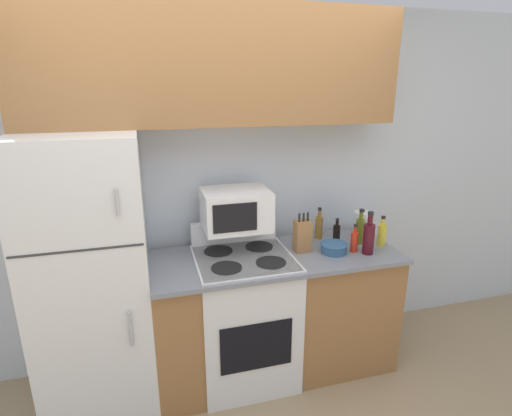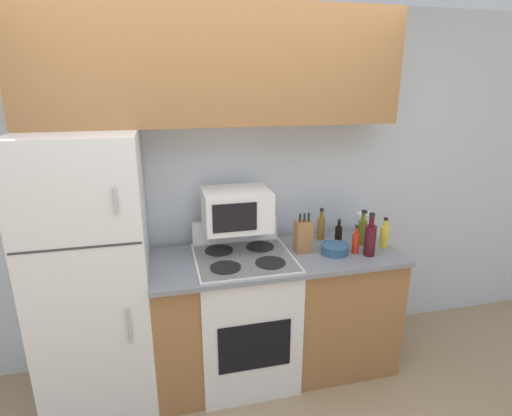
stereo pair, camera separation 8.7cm
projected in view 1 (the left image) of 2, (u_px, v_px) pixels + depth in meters
name	position (u px, v px, depth m)	size (l,w,h in m)	color
ground_plane	(240.00, 405.00, 2.63)	(12.00, 12.00, 0.00)	tan
wall_back	(215.00, 192.00, 2.89)	(8.00, 0.05, 2.55)	silver
lower_cabinets	(275.00, 312.00, 2.86)	(1.69, 0.66, 0.91)	#9E6B3D
refrigerator	(92.00, 278.00, 2.45)	(0.67, 0.69, 1.77)	white
upper_cabinets	(217.00, 66.00, 2.47)	(2.36, 0.33, 0.72)	#9E6B3D
stove	(244.00, 315.00, 2.79)	(0.65, 0.64, 1.08)	white
microwave	(236.00, 209.00, 2.68)	(0.44, 0.36, 0.26)	white
knife_block	(302.00, 236.00, 2.74)	(0.11, 0.09, 0.28)	#9E6B3D
bowl	(334.00, 247.00, 2.74)	(0.19, 0.19, 0.07)	#335B84
bottle_soy_sauce	(337.00, 233.00, 2.92)	(0.05, 0.05, 0.18)	black
bottle_cooking_spray	(382.00, 234.00, 2.85)	(0.06, 0.06, 0.22)	gold
bottle_olive_oil	(360.00, 230.00, 2.88)	(0.06, 0.06, 0.26)	#5B6619
bottle_wine_red	(369.00, 237.00, 2.70)	(0.08, 0.08, 0.30)	#470F19
bottle_hot_sauce	(354.00, 241.00, 2.74)	(0.05, 0.05, 0.20)	red
bottle_vinegar	(319.00, 226.00, 2.98)	(0.06, 0.06, 0.24)	olive
kettle	(362.00, 225.00, 2.99)	(0.13, 0.13, 0.22)	white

